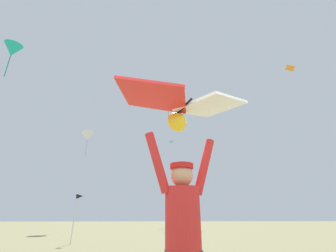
{
  "coord_description": "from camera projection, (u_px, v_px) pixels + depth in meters",
  "views": [
    {
      "loc": [
        -0.11,
        -2.35,
        1.1
      ],
      "look_at": [
        0.19,
        2.18,
        2.9
      ],
      "focal_mm": 24.53,
      "sensor_mm": 36.0,
      "label": 1
    }
  ],
  "objects": [
    {
      "name": "distant_kite_white_high_right",
      "position": [
        163.0,
        103.0,
        41.25
      ],
      "size": [
        0.7,
        0.68,
        0.27
      ],
      "color": "white"
    },
    {
      "name": "distant_kite_black_mid_right",
      "position": [
        180.0,
        96.0,
        38.69
      ],
      "size": [
        1.07,
        1.15,
        1.79
      ],
      "color": "black"
    },
    {
      "name": "distant_kite_white_mid_left",
      "position": [
        88.0,
        136.0,
        22.74
      ],
      "size": [
        1.57,
        1.58,
        2.67
      ],
      "color": "white"
    },
    {
      "name": "distant_kite_yellow_low_right",
      "position": [
        169.0,
        108.0,
        32.56
      ],
      "size": [
        1.83,
        1.88,
        2.9
      ],
      "color": "yellow"
    },
    {
      "name": "held_stunt_kite",
      "position": [
        182.0,
        107.0,
        2.57
      ],
      "size": [
        1.52,
        0.99,
        0.38
      ],
      "color": "black"
    },
    {
      "name": "distant_kite_teal_far_center",
      "position": [
        171.0,
        141.0,
        24.22
      ],
      "size": [
        0.6,
        0.61,
        0.21
      ],
      "color": "#19B2AD"
    },
    {
      "name": "marker_flag",
      "position": [
        79.0,
        200.0,
        10.5
      ],
      "size": [
        0.3,
        0.24,
        2.11
      ],
      "color": "silver",
      "rests_on": "ground"
    },
    {
      "name": "distant_kite_teal_high_left",
      "position": [
        12.0,
        50.0,
        13.48
      ],
      "size": [
        1.42,
        1.45,
        2.27
      ],
      "color": "#19B2AD"
    },
    {
      "name": "kite_flyer_person",
      "position": [
        183.0,
        236.0,
        2.14
      ],
      "size": [
        0.8,
        0.42,
        1.92
      ],
      "color": "#424751",
      "rests_on": "ground"
    },
    {
      "name": "distant_kite_orange_low_left",
      "position": [
        290.0,
        68.0,
        19.61
      ],
      "size": [
        0.84,
        0.9,
        0.44
      ],
      "color": "orange"
    }
  ]
}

